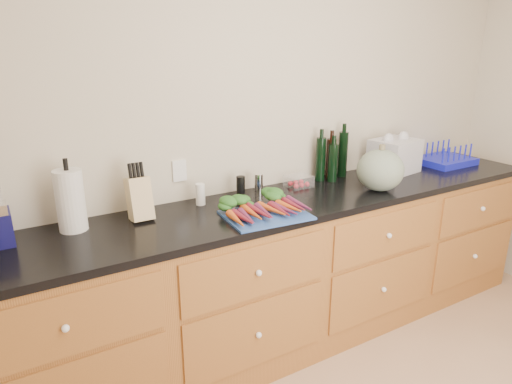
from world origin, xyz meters
TOP-DOWN VIEW (x-y plane):
  - wall_back at (0.00, 1.62)m, footprint 4.10×0.05m
  - cabinets at (0.00, 1.30)m, footprint 3.60×0.64m
  - countertop at (0.00, 1.30)m, footprint 3.64×0.62m
  - cutting_board at (-0.31, 1.14)m, footprint 0.45×0.36m
  - carrots at (-0.31, 1.18)m, footprint 0.42×0.31m
  - squash at (0.52, 1.16)m, footprint 0.28×0.28m
  - paper_towel at (-1.21, 1.46)m, footprint 0.13×0.13m
  - knife_block at (-0.88, 1.44)m, footprint 0.11×0.11m
  - grinder_salt at (-0.53, 1.48)m, footprint 0.05×0.05m
  - grinder_pepper at (-0.27, 1.48)m, footprint 0.05×0.05m
  - canister_chrome at (-0.15, 1.48)m, footprint 0.05×0.05m
  - tomato_box at (0.14, 1.47)m, footprint 0.16×0.12m
  - bottles at (0.43, 1.51)m, footprint 0.25×0.13m
  - grocery_bag at (0.92, 1.42)m, footprint 0.35×0.30m
  - dish_rack at (1.42, 1.38)m, footprint 0.39×0.31m

SIDE VIEW (x-z plane):
  - cabinets at x=0.00m, z-range 0.00..0.90m
  - countertop at x=0.00m, z-range 0.90..0.94m
  - cutting_board at x=-0.31m, z-range 0.94..0.95m
  - carrots at x=-0.31m, z-range 0.95..1.01m
  - tomato_box at x=0.14m, z-range 0.94..1.01m
  - dish_rack at x=1.42m, z-range 0.90..1.06m
  - grinder_salt at x=-0.53m, z-range 0.94..1.06m
  - canister_chrome at x=-0.15m, z-range 0.94..1.06m
  - grinder_pepper at x=-0.27m, z-range 0.94..1.07m
  - knife_block at x=-0.88m, z-range 0.94..1.16m
  - grocery_bag at x=0.92m, z-range 0.94..1.17m
  - squash at x=0.52m, z-range 0.94..1.20m
  - bottles at x=0.43m, z-range 0.93..1.23m
  - paper_towel at x=-1.21m, z-range 0.94..1.24m
  - wall_back at x=0.00m, z-range 0.00..2.60m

